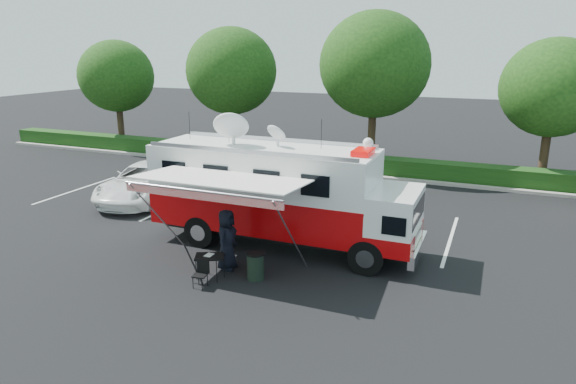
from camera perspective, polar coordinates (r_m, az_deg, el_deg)
name	(u,v)px	position (r m, az deg, el deg)	size (l,w,h in m)	color
ground_plane	(283,246)	(18.53, -0.60, -6.05)	(120.00, 120.00, 0.00)	black
back_border	(394,83)	(29.31, 11.70, 11.80)	(60.00, 6.14, 8.87)	#9E998E
stall_lines	(300,219)	(21.31, 1.34, -3.07)	(24.12, 5.50, 0.01)	silver
command_truck	(280,194)	(17.92, -0.86, -0.19)	(9.53, 2.62, 4.58)	black
awning	(219,182)	(15.69, -7.70, 1.08)	(5.20, 2.69, 3.14)	silver
white_suv	(147,199)	(25.04, -15.41, -0.76)	(2.76, 5.98, 1.66)	white
person	(228,268)	(16.90, -6.71, -8.40)	(0.97, 0.63, 1.98)	black
folding_table	(210,257)	(16.00, -8.69, -7.17)	(1.06, 0.94, 0.75)	black
folding_chair	(202,271)	(15.64, -9.59, -8.67)	(0.45, 0.47, 0.82)	black
trash_bin	(256,266)	(15.93, -3.61, -8.19)	(0.57, 0.57, 0.86)	black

